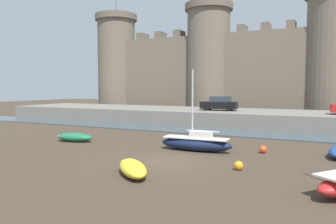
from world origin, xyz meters
TOP-DOWN VIEW (x-y plane):
  - ground_plane at (0.00, 0.00)m, footprint 160.00×160.00m
  - water_channel at (0.00, 13.16)m, footprint 80.00×4.50m
  - quay_road at (0.00, 20.41)m, footprint 63.18×10.00m
  - castle at (-0.00, 31.73)m, footprint 58.43×7.25m
  - sailboat_midflat_centre at (0.43, 3.79)m, footprint 4.99×1.39m
  - rowboat_foreground_left at (-0.13, -3.22)m, footprint 3.13×3.21m
  - rowboat_midflat_right at (-9.53, 3.13)m, footprint 3.18×1.65m
  - mooring_buoy_off_centre at (4.26, -0.01)m, footprint 0.47×0.47m
  - mooring_buoy_near_shore at (4.59, 5.02)m, footprint 0.49×0.49m
  - car_quay_east at (-2.93, 19.61)m, footprint 4.22×2.13m

SIDE VIEW (x-z plane):
  - ground_plane at x=0.00m, z-range 0.00..0.00m
  - water_channel at x=0.00m, z-range 0.00..0.10m
  - mooring_buoy_off_centre at x=4.26m, z-range 0.00..0.47m
  - mooring_buoy_near_shore at x=4.59m, z-range 0.00..0.49m
  - rowboat_foreground_left at x=-0.13m, z-range 0.02..0.68m
  - rowboat_midflat_right at x=-9.53m, z-range 0.02..0.70m
  - sailboat_midflat_centre at x=0.43m, z-range -2.16..3.27m
  - quay_road at x=0.00m, z-range 0.00..1.62m
  - car_quay_east at x=-2.93m, z-range 1.59..3.21m
  - castle at x=0.00m, z-range -2.29..17.60m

